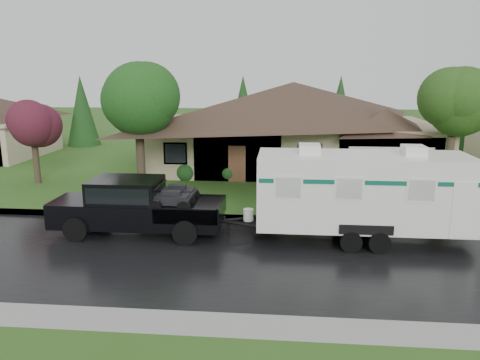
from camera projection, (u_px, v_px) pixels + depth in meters
name	position (u px, v px, depth m)	size (l,w,h in m)	color
ground	(246.00, 237.00, 18.36)	(140.00, 140.00, 0.00)	#30591C
road	(242.00, 256.00, 16.42)	(140.00, 8.00, 0.01)	black
curb	(250.00, 218.00, 20.53)	(140.00, 0.50, 0.15)	gray
lawn	(263.00, 164.00, 32.91)	(140.00, 26.00, 0.15)	#30591C
house_main	(297.00, 115.00, 30.80)	(19.44, 10.80, 6.90)	#9C8D6A
tree_left_green	(138.00, 104.00, 23.59)	(4.03, 4.03, 6.68)	#382B1E
tree_red	(33.00, 125.00, 26.13)	(2.89, 2.89, 4.78)	#382B1E
tree_right_green	(454.00, 104.00, 24.38)	(3.97, 3.97, 6.58)	#382B1E
shrub_row	(293.00, 173.00, 27.07)	(13.60, 1.00, 1.00)	#143814
pickup_truck	(135.00, 204.00, 18.58)	(6.69, 2.54, 2.23)	black
travel_trailer	(362.00, 191.00, 17.63)	(8.25, 2.90, 3.70)	white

